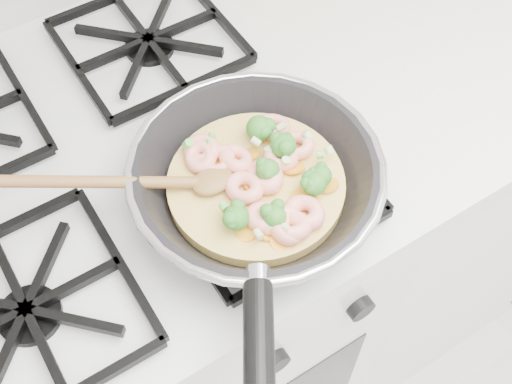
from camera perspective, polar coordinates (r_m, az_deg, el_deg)
stove at (r=1.23m, az=-9.46°, el=-9.85°), size 0.60×0.60×0.92m
counter_right at (r=1.53m, az=18.21°, el=5.20°), size 1.00×0.60×0.90m
skillet at (r=0.75m, az=-0.02°, el=0.76°), size 0.46×0.44×0.10m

